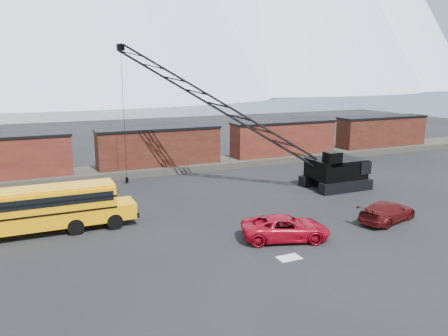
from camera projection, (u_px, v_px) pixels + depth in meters
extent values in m
plane|color=black|center=(250.00, 237.00, 29.16)|extent=(160.00, 160.00, 0.00)
cone|color=white|center=(369.00, 0.00, 371.57)|extent=(220.00, 220.00, 150.00)
cube|color=white|center=(44.00, 72.00, 330.18)|extent=(800.00, 80.00, 24.00)
cube|color=#444037|center=(160.00, 168.00, 48.73)|extent=(120.00, 5.00, 0.70)
cube|color=black|center=(46.00, 172.00, 43.91)|extent=(2.20, 2.40, 0.60)
cube|color=#492014|center=(159.00, 147.00, 48.23)|extent=(13.50, 2.90, 4.00)
cube|color=black|center=(159.00, 129.00, 47.80)|extent=(13.70, 3.10, 0.25)
cube|color=black|center=(122.00, 165.00, 46.93)|extent=(2.20, 2.40, 0.60)
cube|color=black|center=(195.00, 159.00, 50.26)|extent=(2.20, 2.40, 0.60)
cube|color=#421213|center=(283.00, 138.00, 54.59)|extent=(13.50, 2.90, 4.00)
cube|color=black|center=(284.00, 122.00, 54.15)|extent=(13.70, 3.10, 0.25)
cube|color=black|center=(254.00, 154.00, 53.28)|extent=(2.20, 2.40, 0.60)
cube|color=black|center=(311.00, 150.00, 56.62)|extent=(2.20, 2.40, 0.60)
cube|color=#492014|center=(382.00, 132.00, 60.94)|extent=(13.50, 2.90, 4.00)
cube|color=black|center=(383.00, 117.00, 60.51)|extent=(13.70, 3.10, 0.25)
cube|color=black|center=(357.00, 146.00, 59.63)|extent=(2.20, 2.40, 0.60)
cube|color=black|center=(403.00, 142.00, 62.97)|extent=(2.20, 2.40, 0.60)
cube|color=silver|center=(289.00, 258.00, 25.79)|extent=(1.40, 0.90, 0.02)
cube|color=orange|center=(38.00, 208.00, 29.29)|extent=(10.00, 2.50, 2.50)
cube|color=orange|center=(123.00, 208.00, 31.66)|extent=(1.60, 2.30, 1.10)
cube|color=orange|center=(37.00, 190.00, 29.01)|extent=(10.00, 2.30, 0.18)
cube|color=black|center=(38.00, 203.00, 28.02)|extent=(9.60, 0.05, 0.65)
cube|color=black|center=(37.00, 194.00, 30.27)|extent=(9.60, 0.05, 0.65)
cube|color=black|center=(135.00, 211.00, 32.06)|extent=(0.15, 2.45, 0.35)
cylinder|color=black|center=(76.00, 227.00, 29.40)|extent=(1.10, 0.35, 1.10)
cylinder|color=black|center=(73.00, 217.00, 31.46)|extent=(1.10, 0.35, 1.10)
cylinder|color=black|center=(115.00, 222.00, 30.43)|extent=(1.10, 0.35, 1.10)
cylinder|color=black|center=(109.00, 212.00, 32.49)|extent=(1.10, 0.35, 1.10)
imported|color=#AA081B|center=(286.00, 228.00, 28.50)|extent=(6.31, 4.35, 1.60)
imported|color=#4B0D0E|center=(387.00, 211.00, 31.98)|extent=(5.66, 3.50, 1.53)
cube|color=black|center=(346.00, 186.00, 40.15)|extent=(5.50, 1.00, 1.00)
cube|color=black|center=(325.00, 179.00, 43.00)|extent=(5.50, 1.00, 1.00)
cube|color=black|center=(336.00, 168.00, 41.28)|extent=(4.80, 3.60, 1.80)
cube|color=black|center=(353.00, 164.00, 42.03)|extent=(1.20, 3.80, 1.20)
cube|color=black|center=(332.00, 159.00, 39.40)|extent=(1.40, 1.20, 1.30)
cube|color=black|center=(336.00, 160.00, 38.90)|extent=(1.20, 0.06, 0.90)
cube|color=black|center=(120.00, 47.00, 40.52)|extent=(0.70, 0.50, 0.60)
cylinder|color=black|center=(124.00, 117.00, 41.91)|extent=(0.04, 0.04, 12.75)
cube|color=black|center=(127.00, 180.00, 43.22)|extent=(0.25, 0.25, 0.50)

